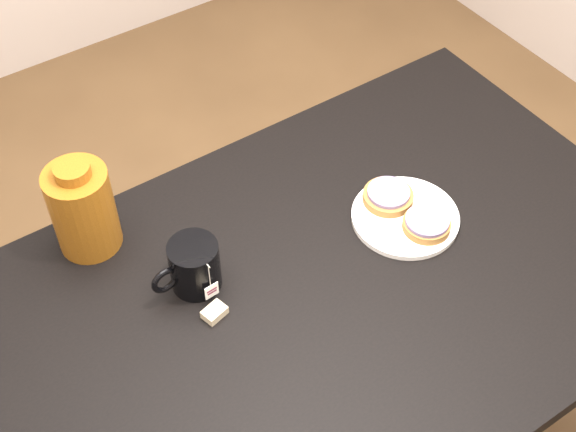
{
  "coord_description": "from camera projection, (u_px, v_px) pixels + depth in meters",
  "views": [
    {
      "loc": [
        -0.6,
        -0.74,
        2.01
      ],
      "look_at": [
        0.0,
        0.15,
        0.81
      ],
      "focal_mm": 50.0,
      "sensor_mm": 36.0,
      "label": 1
    }
  ],
  "objects": [
    {
      "name": "bagel_front",
      "position": [
        427.0,
        223.0,
        1.64
      ],
      "size": [
        0.14,
        0.14,
        0.03
      ],
      "color": "brown",
      "rests_on": "plate"
    },
    {
      "name": "bagel_package",
      "position": [
        83.0,
        208.0,
        1.57
      ],
      "size": [
        0.16,
        0.16,
        0.21
      ],
      "rotation": [
        0.0,
        0.0,
        -0.33
      ],
      "color": "#5F310C",
      "rests_on": "table"
    },
    {
      "name": "table",
      "position": [
        328.0,
        308.0,
        1.63
      ],
      "size": [
        1.4,
        0.9,
        0.75
      ],
      "color": "black",
      "rests_on": "ground_plane"
    },
    {
      "name": "teabag_pouch",
      "position": [
        214.0,
        312.0,
        1.51
      ],
      "size": [
        0.05,
        0.04,
        0.02
      ],
      "primitive_type": "cube",
      "rotation": [
        0.0,
        0.0,
        0.24
      ],
      "color": "#C6B793",
      "rests_on": "table"
    },
    {
      "name": "bagel_back",
      "position": [
        388.0,
        196.0,
        1.69
      ],
      "size": [
        0.15,
        0.15,
        0.03
      ],
      "color": "brown",
      "rests_on": "plate"
    },
    {
      "name": "plate",
      "position": [
        405.0,
        216.0,
        1.68
      ],
      "size": [
        0.23,
        0.23,
        0.02
      ],
      "color": "white",
      "rests_on": "table"
    },
    {
      "name": "mug",
      "position": [
        194.0,
        266.0,
        1.53
      ],
      "size": [
        0.15,
        0.11,
        0.11
      ],
      "rotation": [
        0.0,
        0.0,
        0.06
      ],
      "color": "black",
      "rests_on": "table"
    }
  ]
}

